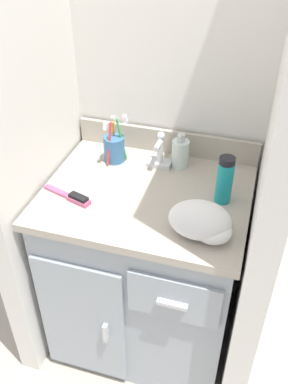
% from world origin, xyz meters
% --- Properties ---
extents(ground_plane, '(6.00, 6.00, 0.00)m').
position_xyz_m(ground_plane, '(0.00, 0.00, 0.00)').
color(ground_plane, '#ADA393').
extents(wall_back, '(0.90, 0.08, 2.20)m').
position_xyz_m(wall_back, '(0.00, 0.34, 1.10)').
color(wall_back, silver).
rests_on(wall_back, ground_plane).
extents(wall_left, '(0.08, 0.66, 2.20)m').
position_xyz_m(wall_left, '(-0.41, 0.00, 1.10)').
color(wall_left, silver).
rests_on(wall_left, ground_plane).
extents(wall_right, '(0.08, 0.66, 2.20)m').
position_xyz_m(wall_right, '(0.41, 0.00, 1.10)').
color(wall_right, silver).
rests_on(wall_right, ground_plane).
extents(vanity, '(0.72, 0.60, 0.78)m').
position_xyz_m(vanity, '(-0.00, -0.00, 0.41)').
color(vanity, '#9EA8B2').
rests_on(vanity, ground_plane).
extents(backsplash, '(0.72, 0.02, 0.10)m').
position_xyz_m(backsplash, '(0.00, 0.28, 0.83)').
color(backsplash, '#B2A899').
rests_on(backsplash, vanity).
extents(sink_faucet, '(0.09, 0.09, 0.14)m').
position_xyz_m(sink_faucet, '(0.00, 0.17, 0.83)').
color(sink_faucet, silver).
rests_on(sink_faucet, vanity).
extents(toothbrush_cup, '(0.09, 0.10, 0.19)m').
position_xyz_m(toothbrush_cup, '(-0.18, 0.16, 0.84)').
color(toothbrush_cup, teal).
rests_on(toothbrush_cup, vanity).
extents(soap_dispenser, '(0.06, 0.07, 0.14)m').
position_xyz_m(soap_dispenser, '(0.07, 0.20, 0.84)').
color(soap_dispenser, silver).
rests_on(soap_dispenser, vanity).
extents(shaving_cream_can, '(0.05, 0.05, 0.17)m').
position_xyz_m(shaving_cream_can, '(0.26, 0.03, 0.87)').
color(shaving_cream_can, teal).
rests_on(shaving_cream_can, vanity).
extents(hairbrush, '(0.19, 0.08, 0.03)m').
position_xyz_m(hairbrush, '(-0.23, -0.11, 0.79)').
color(hairbrush, '#C1517F').
rests_on(hairbrush, vanity).
extents(hand_towel, '(0.20, 0.16, 0.10)m').
position_xyz_m(hand_towel, '(0.23, -0.16, 0.83)').
color(hand_towel, white).
rests_on(hand_towel, vanity).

